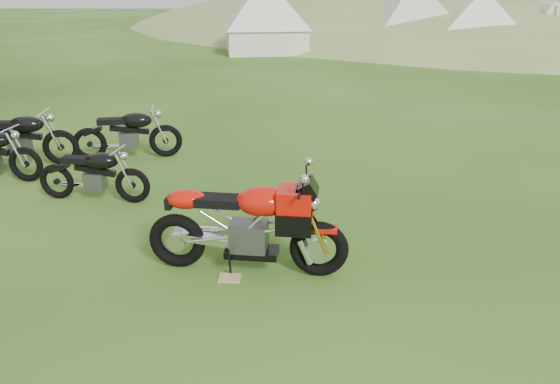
# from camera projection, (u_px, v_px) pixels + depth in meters

# --- Properties ---
(ground) EXTENTS (120.00, 120.00, 0.00)m
(ground) POSITION_uv_depth(u_px,v_px,m) (303.00, 285.00, 5.90)
(ground) COLOR #22480F
(ground) RESTS_ON ground
(sport_motorcycle) EXTENTS (2.19, 0.77, 1.29)m
(sport_motorcycle) POSITION_uv_depth(u_px,v_px,m) (246.00, 218.00, 5.97)
(sport_motorcycle) COLOR red
(sport_motorcycle) RESTS_ON ground
(plywood_board) EXTENTS (0.25, 0.20, 0.02)m
(plywood_board) POSITION_uv_depth(u_px,v_px,m) (230.00, 278.00, 6.02)
(plywood_board) COLOR tan
(plywood_board) RESTS_ON ground
(vintage_moto_a) EXTENTS (1.70, 0.60, 0.87)m
(vintage_moto_a) POSITION_uv_depth(u_px,v_px,m) (93.00, 173.00, 8.00)
(vintage_moto_a) COLOR black
(vintage_moto_a) RESTS_ON ground
(vintage_moto_b) EXTENTS (2.02, 0.64, 1.05)m
(vintage_moto_b) POSITION_uv_depth(u_px,v_px,m) (17.00, 137.00, 9.48)
(vintage_moto_b) COLOR black
(vintage_moto_b) RESTS_ON ground
(vintage_moto_c) EXTENTS (1.93, 0.77, 0.99)m
(vintage_moto_c) POSITION_uv_depth(u_px,v_px,m) (127.00, 132.00, 9.89)
(vintage_moto_c) COLOR black
(vintage_moto_c) RESTS_ON ground
(tent_left) EXTENTS (3.89, 3.89, 2.98)m
(tent_left) POSITION_uv_depth(u_px,v_px,m) (265.00, 18.00, 24.35)
(tent_left) COLOR silver
(tent_left) RESTS_ON ground
(tent_mid) EXTENTS (3.64, 3.64, 2.96)m
(tent_mid) POSITION_uv_depth(u_px,v_px,m) (413.00, 16.00, 25.72)
(tent_mid) COLOR beige
(tent_mid) RESTS_ON ground
(tent_right) EXTENTS (3.66, 3.66, 2.70)m
(tent_right) POSITION_uv_depth(u_px,v_px,m) (481.00, 22.00, 23.68)
(tent_right) COLOR white
(tent_right) RESTS_ON ground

